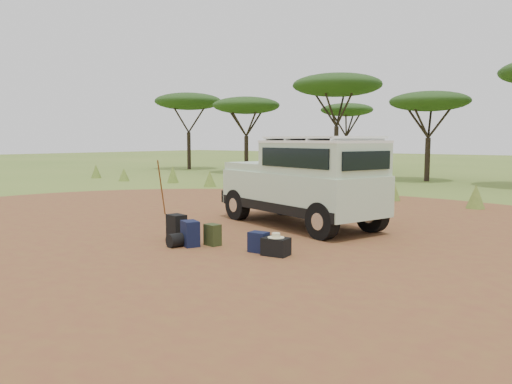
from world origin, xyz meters
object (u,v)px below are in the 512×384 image
Objects in this scene: backpack_black at (177,227)px; duffel_navy at (259,242)px; backpack_navy at (190,234)px; safari_vehicle at (304,183)px; hard_case at (276,247)px; walking_staff at (161,188)px; backpack_olive at (213,235)px.

duffel_navy is at bearing 14.58° from backpack_black.
backpack_navy is 1.32× the size of duffel_navy.
hard_case is (1.35, -3.12, -0.94)m from safari_vehicle.
safari_vehicle reaches higher than hard_case.
walking_staff is 4.68m from backpack_olive.
safari_vehicle reaches higher than backpack_black.
backpack_navy is 1.54m from duffel_navy.
backpack_black is at bearing 179.03° from duffel_navy.
backpack_navy is 1.09× the size of hard_case.
backpack_olive is (1.07, 0.03, -0.06)m from backpack_black.
safari_vehicle is 10.13× the size of hard_case.
backpack_black is at bearing -58.01° from walking_staff.
backpack_olive reaches higher than duffel_navy.
safari_vehicle is 3.68m from backpack_navy.
backpack_olive is 1.16m from duffel_navy.
safari_vehicle is 9.29× the size of backpack_navy.
backpack_black is (-1.31, -3.23, -0.83)m from safari_vehicle.
backpack_black is 2.67m from hard_case.
backpack_black reaches higher than duffel_navy.
safari_vehicle is 3.35m from duffel_navy.
safari_vehicle is 4.46m from walking_staff.
walking_staff is (-4.34, -1.00, -0.29)m from safari_vehicle.
walking_staff is at bearing -150.31° from safari_vehicle.
backpack_navy is (-0.56, -3.54, -0.84)m from safari_vehicle.
backpack_olive is (4.09, -2.19, -0.59)m from walking_staff.
backpack_olive is (0.32, 0.35, -0.04)m from backpack_navy.
backpack_black reaches higher than backpack_navy.
walking_staff is 3.80m from backpack_black.
safari_vehicle is 8.86× the size of backpack_black.
walking_staff is at bearing 154.87° from backpack_black.
hard_case is at bearing -42.10° from walking_staff.
walking_staff is 3.10× the size of backpack_navy.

